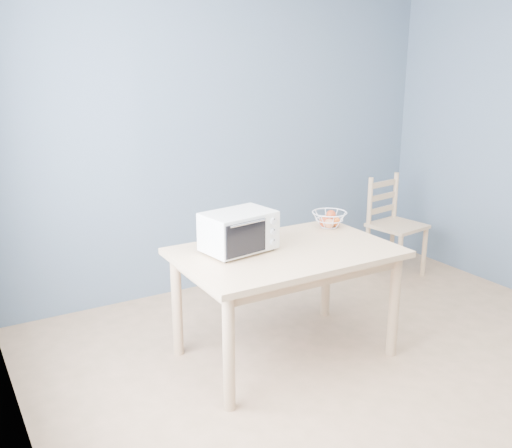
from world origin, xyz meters
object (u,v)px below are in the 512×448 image
dining_table (286,264)px  toaster_oven (237,231)px  dining_chair (393,227)px  fruit_basket (329,219)px

dining_table → toaster_oven: size_ratio=2.90×
toaster_oven → dining_chair: size_ratio=0.53×
dining_table → toaster_oven: toaster_oven is taller
toaster_oven → dining_chair: bearing=9.5°
dining_chair → dining_table: bearing=-163.9°
fruit_basket → toaster_oven: bearing=-170.4°
dining_table → fruit_basket: 0.63m
fruit_basket → dining_chair: size_ratio=0.36×
toaster_oven → dining_chair: (1.99, 0.66, -0.44)m
dining_table → toaster_oven: bearing=157.6°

